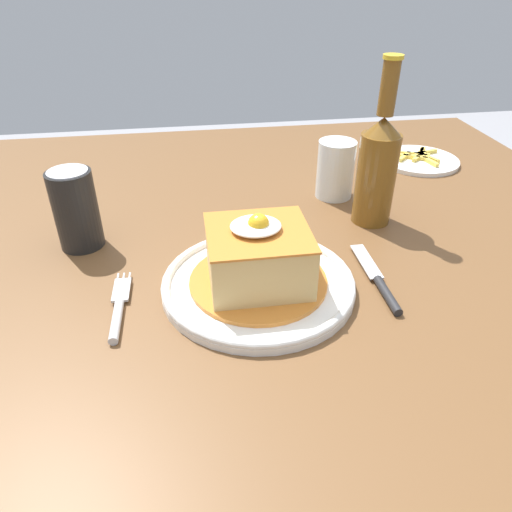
# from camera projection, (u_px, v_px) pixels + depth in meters

# --- Properties ---
(ground_plane) EXTENTS (6.00, 6.00, 0.00)m
(ground_plane) POSITION_uv_depth(u_px,v_px,m) (251.00, 495.00, 1.19)
(ground_plane) COLOR #99999E
(dining_table) EXTENTS (1.32, 1.09, 0.75)m
(dining_table) POSITION_uv_depth(u_px,v_px,m) (249.00, 280.00, 0.83)
(dining_table) COLOR brown
(dining_table) RESTS_ON ground_plane
(main_plate) EXTENTS (0.26, 0.26, 0.02)m
(main_plate) POSITION_uv_depth(u_px,v_px,m) (258.00, 283.00, 0.65)
(main_plate) COLOR white
(main_plate) RESTS_ON dining_table
(sandwich_meal) EXTENTS (0.19, 0.19, 0.10)m
(sandwich_meal) POSITION_uv_depth(u_px,v_px,m) (258.00, 258.00, 0.63)
(sandwich_meal) COLOR orange
(sandwich_meal) RESTS_ON main_plate
(fork) EXTENTS (0.02, 0.14, 0.01)m
(fork) POSITION_uv_depth(u_px,v_px,m) (118.00, 310.00, 0.60)
(fork) COLOR silver
(fork) RESTS_ON dining_table
(knife) EXTENTS (0.02, 0.17, 0.01)m
(knife) POSITION_uv_depth(u_px,v_px,m) (381.00, 285.00, 0.65)
(knife) COLOR #262628
(knife) RESTS_ON dining_table
(soda_can) EXTENTS (0.07, 0.07, 0.12)m
(soda_can) POSITION_uv_depth(u_px,v_px,m) (76.00, 209.00, 0.72)
(soda_can) COLOR black
(soda_can) RESTS_ON dining_table
(beer_bottle_amber) EXTENTS (0.06, 0.06, 0.27)m
(beer_bottle_amber) POSITION_uv_depth(u_px,v_px,m) (378.00, 165.00, 0.76)
(beer_bottle_amber) COLOR brown
(beer_bottle_amber) RESTS_ON dining_table
(drinking_glass) EXTENTS (0.07, 0.07, 0.10)m
(drinking_glass) POSITION_uv_depth(u_px,v_px,m) (335.00, 173.00, 0.87)
(drinking_glass) COLOR #3F2314
(drinking_glass) RESTS_ON dining_table
(side_plate_fries) EXTENTS (0.17, 0.17, 0.02)m
(side_plate_fries) POSITION_uv_depth(u_px,v_px,m) (419.00, 160.00, 1.04)
(side_plate_fries) COLOR white
(side_plate_fries) RESTS_ON dining_table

